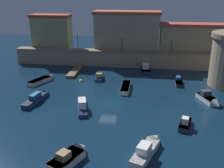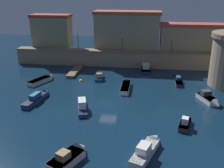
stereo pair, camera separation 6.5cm
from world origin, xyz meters
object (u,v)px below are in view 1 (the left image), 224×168
moored_boat_6 (186,122)px  moored_boat_5 (38,97)px  moored_boat_3 (210,100)px  quay_lamp_0 (78,39)px  moored_boat_0 (178,79)px  moored_boat_9 (71,156)px  moored_boat_4 (100,77)px  mooring_buoy_0 (81,81)px  moored_boat_10 (145,68)px  quay_lamp_1 (122,41)px  moored_boat_8 (126,85)px  moored_boat_7 (43,79)px  moored_boat_11 (82,104)px  quay_lamp_2 (172,43)px  moored_boat_2 (148,148)px

moored_boat_6 → moored_boat_5: bearing=91.5°
moored_boat_3 → quay_lamp_0: bearing=-147.7°
moored_boat_0 → moored_boat_9: moored_boat_9 is taller
moored_boat_0 → moored_boat_4: moored_boat_4 is taller
quay_lamp_0 → mooring_buoy_0: bearing=-73.6°
moored_boat_5 → moored_boat_6: bearing=-94.2°
moored_boat_9 → moored_boat_3: bearing=-20.8°
moored_boat_5 → moored_boat_6: moored_boat_6 is taller
moored_boat_10 → quay_lamp_1: bearing=66.5°
moored_boat_3 → quay_lamp_1: bearing=-161.8°
moored_boat_8 → moored_boat_7: bearing=85.7°
mooring_buoy_0 → quay_lamp_1: bearing=59.6°
quay_lamp_1 → moored_boat_11: size_ratio=0.47×
moored_boat_4 → quay_lamp_0: bearing=32.9°
quay_lamp_0 → moored_boat_7: 14.11m
quay_lamp_1 → moored_boat_0: (11.62, -8.62, -5.51)m
moored_boat_6 → moored_boat_11: bearing=91.2°
quay_lamp_2 → moored_boat_2: quay_lamp_2 is taller
moored_boat_0 → moored_boat_8: bearing=118.5°
moored_boat_2 → moored_boat_9: 8.12m
moored_boat_5 → moored_boat_8: 15.24m
quay_lamp_2 → moored_boat_7: (-24.40, -12.39, -5.24)m
moored_boat_8 → mooring_buoy_0: moored_boat_8 is taller
quay_lamp_0 → moored_boat_7: bearing=-106.5°
moored_boat_0 → mooring_buoy_0: (-18.29, -2.73, -0.33)m
moored_boat_8 → moored_boat_6: bearing=-144.9°
quay_lamp_1 → moored_boat_10: size_ratio=0.59×
moored_boat_7 → moored_boat_8: size_ratio=0.90×
moored_boat_10 → mooring_buoy_0: moored_boat_10 is taller
moored_boat_0 → quay_lamp_0: bearing=69.0°
mooring_buoy_0 → moored_boat_7: bearing=-171.6°
moored_boat_4 → moored_boat_5: (-7.70, -11.94, 0.10)m
moored_boat_7 → moored_boat_8: bearing=-71.6°
quay_lamp_0 → moored_boat_3: 31.96m
moored_boat_5 → moored_boat_8: size_ratio=1.01×
quay_lamp_1 → moored_boat_5: size_ratio=0.46×
moored_boat_3 → moored_boat_10: size_ratio=0.96×
moored_boat_10 → mooring_buoy_0: 15.32m
moored_boat_11 → mooring_buoy_0: size_ratio=9.47×
moored_boat_5 → moored_boat_4: bearing=-24.0°
moored_boat_4 → moored_boat_8: 7.11m
moored_boat_0 → moored_boat_5: size_ratio=0.94×
moored_boat_8 → mooring_buoy_0: size_ratio=9.62×
quay_lamp_2 → moored_boat_0: bearing=-84.0°
moored_boat_6 → quay_lamp_0: bearing=53.1°
moored_boat_7 → moored_boat_10: size_ratio=1.15×
moored_boat_6 → moored_boat_9: bearing=140.8°
moored_boat_9 → mooring_buoy_0: (-5.09, 24.04, -0.50)m
moored_boat_6 → moored_boat_8: (-8.78, 12.59, -0.02)m
quay_lamp_2 → mooring_buoy_0: quay_lamp_2 is taller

